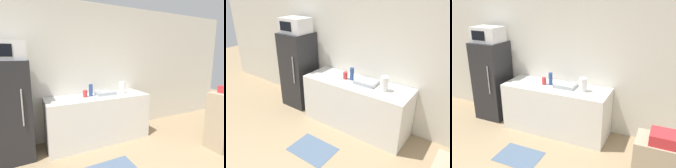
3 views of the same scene
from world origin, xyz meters
The scene contains 8 objects.
wall_back centered at (0.00, 2.79, 1.30)m, with size 8.00×0.06×2.60m, color silver.
refrigerator centered at (-1.23, 2.44, 0.77)m, with size 0.58×0.59×1.53m.
microwave centered at (-1.23, 2.44, 1.68)m, with size 0.54×0.41×0.28m.
counter centered at (0.18, 2.41, 0.43)m, with size 1.89×0.67×0.86m, color silver.
sink_basin centered at (0.35, 2.46, 0.89)m, with size 0.37×0.30×0.06m, color #9EA3A8.
bottle_tall centered at (0.06, 2.46, 0.97)m, with size 0.07×0.07×0.22m, color #2D4C8C.
bottle_short centered at (-0.06, 2.43, 0.93)m, with size 0.08×0.08×0.13m, color red.
paper_towel_roll centered at (0.69, 2.40, 0.98)m, with size 0.13×0.13×0.23m, color white.
Camera 1 is at (-1.02, -0.53, 1.61)m, focal length 28.00 mm.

